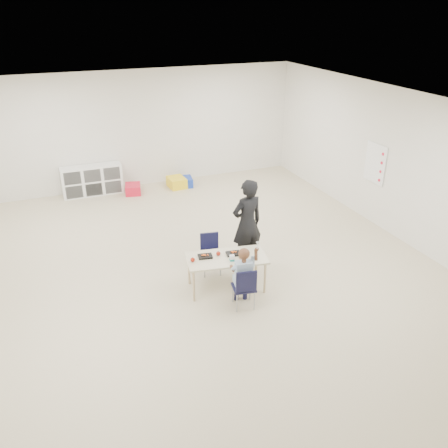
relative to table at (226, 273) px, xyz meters
name	(u,v)px	position (x,y,z in m)	size (l,w,h in m)	color
room	(198,194)	(-0.21, 0.73, 1.11)	(9.00, 9.02, 2.80)	beige
table	(226,273)	(0.00, 0.00, 0.00)	(1.34, 0.83, 0.57)	beige
chair_near	(244,287)	(0.06, -0.55, 0.05)	(0.33, 0.31, 0.69)	black
chair_far	(211,255)	(-0.06, 0.55, 0.05)	(0.33, 0.31, 0.69)	black
child	(244,275)	(0.06, -0.55, 0.25)	(0.46, 0.46, 1.08)	#9DB7D4
lunch_tray_near	(233,254)	(0.14, 0.04, 0.30)	(0.22, 0.16, 0.03)	black
lunch_tray_far	(205,256)	(-0.31, 0.12, 0.30)	(0.22, 0.16, 0.03)	black
milk_carton	(232,258)	(0.03, -0.14, 0.33)	(0.07, 0.07, 0.10)	white
bread_roll	(243,257)	(0.23, -0.13, 0.32)	(0.09, 0.09, 0.07)	#B7864B
apple_near	(218,253)	(-0.10, 0.10, 0.32)	(0.07, 0.07, 0.07)	maroon
apple_far	(193,260)	(-0.54, 0.06, 0.32)	(0.07, 0.07, 0.07)	maroon
cubby_shelf	(92,180)	(-1.41, 5.01, 0.06)	(1.40, 0.40, 0.70)	white
rules_poster	(375,163)	(3.77, 1.33, 0.96)	(0.02, 0.60, 0.80)	white
adult	(247,224)	(0.62, 0.59, 0.50)	(0.58, 0.38, 1.58)	black
bin_red	(133,189)	(-0.52, 4.68, -0.18)	(0.36, 0.46, 0.22)	red
bin_yellow	(177,182)	(0.58, 4.70, -0.17)	(0.39, 0.50, 0.25)	yellow
bin_blue	(185,182)	(0.80, 4.71, -0.18)	(0.34, 0.44, 0.22)	#1738B1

